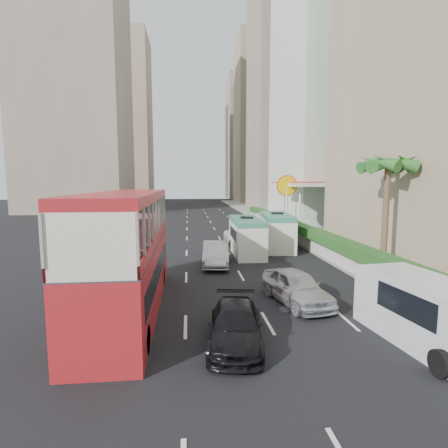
{
  "coord_description": "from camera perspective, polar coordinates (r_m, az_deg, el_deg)",
  "views": [
    {
      "loc": [
        -3.45,
        -14.83,
        5.48
      ],
      "look_at": [
        -1.5,
        4.0,
        3.2
      ],
      "focal_mm": 28.0,
      "sensor_mm": 36.0,
      "label": 1
    }
  ],
  "objects": [
    {
      "name": "minibus_far",
      "position": [
        29.37,
        8.57,
        -1.13
      ],
      "size": [
        2.8,
        6.63,
        2.85
      ],
      "primitive_type": "cube",
      "rotation": [
        0.0,
        0.0,
        -0.1
      ],
      "color": "silver",
      "rests_on": "ground"
    },
    {
      "name": "panel_van_near",
      "position": [
        13.83,
        30.85,
        -12.6
      ],
      "size": [
        2.85,
        5.74,
        2.2
      ],
      "primitive_type": "cube",
      "rotation": [
        0.0,
        0.0,
        0.12
      ],
      "color": "silver",
      "rests_on": "ground"
    },
    {
      "name": "van_asset",
      "position": [
        31.42,
        2.41,
        -3.18
      ],
      "size": [
        2.42,
        4.7,
        1.27
      ],
      "primitive_type": "imported",
      "rotation": [
        0.0,
        0.0,
        0.07
      ],
      "color": "silver",
      "rests_on": "ground"
    },
    {
      "name": "tower_left_b",
      "position": [
        107.89,
        -16.37,
        15.96
      ],
      "size": [
        16.0,
        16.0,
        46.0
      ],
      "primitive_type": "cube",
      "color": "tan",
      "rests_on": "ground"
    },
    {
      "name": "ground_plane",
      "position": [
        16.18,
        6.93,
        -12.99
      ],
      "size": [
        200.0,
        200.0,
        0.0
      ],
      "primitive_type": "plane",
      "color": "black",
      "rests_on": "ground"
    },
    {
      "name": "car_silver_lane_a",
      "position": [
        23.26,
        -1.36,
        -6.76
      ],
      "size": [
        2.0,
        4.78,
        1.54
      ],
      "primitive_type": "imported",
      "rotation": [
        0.0,
        0.0,
        -0.08
      ],
      "color": "silver",
      "rests_on": "ground"
    },
    {
      "name": "tower_stripe",
      "position": [
        58.28,
        18.92,
        30.33
      ],
      "size": [
        16.0,
        18.0,
        58.0
      ],
      "primitive_type": "cube",
      "color": "white",
      "rests_on": "ground"
    },
    {
      "name": "tower_far_b",
      "position": [
        121.44,
        3.95,
        13.73
      ],
      "size": [
        14.0,
        14.0,
        40.0
      ],
      "primitive_type": "cube",
      "color": "gray",
      "rests_on": "ground"
    },
    {
      "name": "panel_van_far",
      "position": [
        39.85,
        5.65,
        0.23
      ],
      "size": [
        2.48,
        4.67,
        1.78
      ],
      "primitive_type": "cube",
      "rotation": [
        0.0,
        0.0,
        -0.17
      ],
      "color": "silver",
      "rests_on": "ground"
    },
    {
      "name": "minibus_near",
      "position": [
        26.69,
        3.7,
        -2.0
      ],
      "size": [
        2.16,
        6.21,
        2.74
      ],
      "primitive_type": "cube",
      "rotation": [
        0.0,
        0.0,
        -0.02
      ],
      "color": "silver",
      "rests_on": "ground"
    },
    {
      "name": "palm_tree",
      "position": [
        22.03,
        24.83,
        0.76
      ],
      "size": [
        0.36,
        0.36,
        6.4
      ],
      "primitive_type": "cylinder",
      "color": "brown",
      "rests_on": "sidewalk"
    },
    {
      "name": "kerb_wall",
      "position": [
        30.77,
        12.45,
        -2.26
      ],
      "size": [
        0.3,
        44.0,
        1.0
      ],
      "primitive_type": "cube",
      "color": "silver",
      "rests_on": "sidewalk"
    },
    {
      "name": "sidewalk",
      "position": [
        42.07,
        11.36,
        -0.62
      ],
      "size": [
        6.0,
        120.0,
        0.18
      ],
      "primitive_type": "cube",
      "color": "#99968C",
      "rests_on": "ground"
    },
    {
      "name": "car_black",
      "position": [
        12.63,
        1.87,
        -18.86
      ],
      "size": [
        2.37,
        4.59,
        1.27
      ],
      "primitive_type": "imported",
      "rotation": [
        0.0,
        0.0,
        -0.14
      ],
      "color": "black",
      "rests_on": "ground"
    },
    {
      "name": "hedge",
      "position": [
        30.65,
        12.5,
        -0.69
      ],
      "size": [
        1.1,
        44.0,
        0.7
      ],
      "primitive_type": "cube",
      "color": "#2D6626",
      "rests_on": "kerb_wall"
    },
    {
      "name": "tower_left_a",
      "position": [
        75.62,
        -23.22,
        22.09
      ],
      "size": [
        18.0,
        18.0,
        52.0
      ],
      "primitive_type": "cube",
      "color": "gray",
      "rests_on": "ground"
    },
    {
      "name": "tower_mid",
      "position": [
        78.39,
        10.92,
        21.18
      ],
      "size": [
        16.0,
        16.0,
        50.0
      ],
      "primitive_type": "cube",
      "color": "gray",
      "rests_on": "ground"
    },
    {
      "name": "tower_far_a",
      "position": [
        100.33,
        6.19,
        16.32
      ],
      "size": [
        14.0,
        14.0,
        44.0
      ],
      "primitive_type": "cube",
      "color": "tan",
      "rests_on": "ground"
    },
    {
      "name": "car_silver_lane_b",
      "position": [
        16.62,
        11.63,
        -12.53
      ],
      "size": [
        2.66,
        4.76,
        1.53
      ],
      "primitive_type": "imported",
      "rotation": [
        0.0,
        0.0,
        0.2
      ],
      "color": "silver",
      "rests_on": "ground"
    },
    {
      "name": "double_decker_bus",
      "position": [
        15.33,
        -15.42,
        -4.48
      ],
      "size": [
        2.5,
        11.0,
        5.06
      ],
      "primitive_type": "cube",
      "color": "#B11D22",
      "rests_on": "ground"
    },
    {
      "name": "shell_station",
      "position": [
        40.24,
        13.65,
        2.79
      ],
      "size": [
        6.5,
        8.0,
        5.5
      ],
      "primitive_type": "cube",
      "color": "silver",
      "rests_on": "ground"
    }
  ]
}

